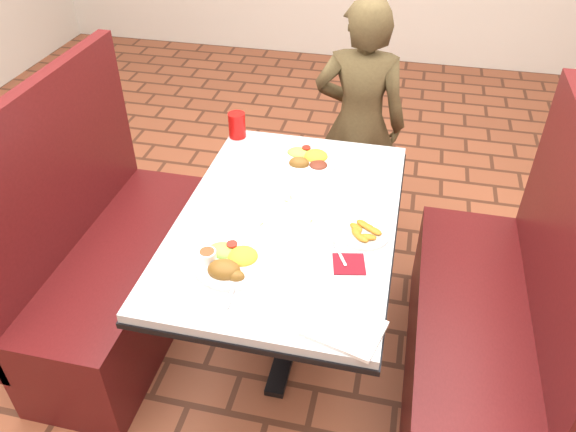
% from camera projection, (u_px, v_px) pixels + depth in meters
% --- Properties ---
extents(dining_table, '(0.81, 1.21, 0.75)m').
position_uv_depth(dining_table, '(288.00, 236.00, 2.16)').
color(dining_table, silver).
rests_on(dining_table, ground).
extents(booth_bench_left, '(0.47, 1.20, 1.17)m').
position_uv_depth(booth_bench_left, '(114.00, 267.00, 2.50)').
color(booth_bench_left, '#591414').
rests_on(booth_bench_left, ground).
extents(booth_bench_right, '(0.47, 1.20, 1.17)m').
position_uv_depth(booth_bench_right, '(485.00, 328.00, 2.22)').
color(booth_bench_right, '#591414').
rests_on(booth_bench_right, ground).
extents(diner_person, '(0.48, 0.31, 1.30)m').
position_uv_depth(diner_person, '(359.00, 125.00, 2.88)').
color(diner_person, brown).
rests_on(diner_person, ground).
extents(near_dinner_plate, '(0.26, 0.26, 0.08)m').
position_uv_depth(near_dinner_plate, '(230.00, 259.00, 1.87)').
color(near_dinner_plate, white).
rests_on(near_dinner_plate, dining_table).
extents(far_dinner_plate, '(0.26, 0.26, 0.07)m').
position_uv_depth(far_dinner_plate, '(308.00, 157.00, 2.39)').
color(far_dinner_plate, white).
rests_on(far_dinner_plate, dining_table).
extents(plantain_plate, '(0.18, 0.18, 0.03)m').
position_uv_depth(plantain_plate, '(364.00, 232.00, 2.01)').
color(plantain_plate, white).
rests_on(plantain_plate, dining_table).
extents(maroon_napkin, '(0.13, 0.13, 0.00)m').
position_uv_depth(maroon_napkin, '(349.00, 264.00, 1.89)').
color(maroon_napkin, maroon).
rests_on(maroon_napkin, dining_table).
extents(spoon_utensil, '(0.07, 0.12, 0.00)m').
position_uv_depth(spoon_utensil, '(339.00, 254.00, 1.92)').
color(spoon_utensil, silver).
rests_on(spoon_utensil, dining_table).
extents(red_tumbler, '(0.08, 0.08, 0.12)m').
position_uv_depth(red_tumbler, '(237.00, 125.00, 2.54)').
color(red_tumbler, red).
rests_on(red_tumbler, dining_table).
extents(paper_napkin, '(0.26, 0.22, 0.01)m').
position_uv_depth(paper_napkin, '(344.00, 328.00, 1.66)').
color(paper_napkin, white).
rests_on(paper_napkin, dining_table).
extents(knife_utensil, '(0.01, 0.16, 0.00)m').
position_uv_depth(knife_utensil, '(250.00, 269.00, 1.86)').
color(knife_utensil, '#BCBCC1').
rests_on(knife_utensil, dining_table).
extents(fork_utensil, '(0.02, 0.16, 0.00)m').
position_uv_depth(fork_utensil, '(232.00, 289.00, 1.78)').
color(fork_utensil, silver).
rests_on(fork_utensil, dining_table).
extents(lettuce_shreds, '(0.28, 0.32, 0.00)m').
position_uv_depth(lettuce_shreds, '(302.00, 208.00, 2.14)').
color(lettuce_shreds, '#95C24D').
rests_on(lettuce_shreds, dining_table).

